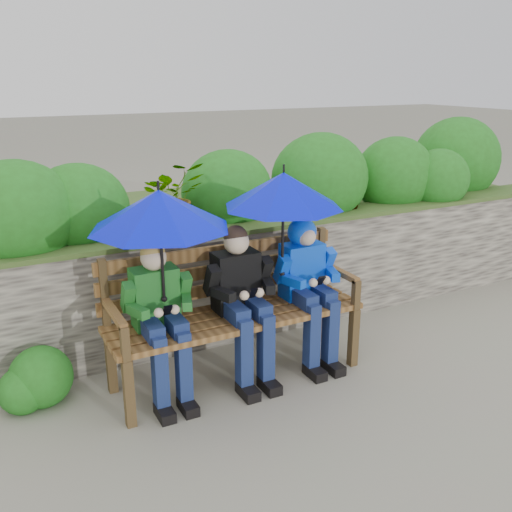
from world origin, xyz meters
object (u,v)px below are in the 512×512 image
boy_left (160,313)px  umbrella_right (283,190)px  boy_middle (242,295)px  umbrella_left (159,210)px  park_bench (232,304)px  boy_right (308,278)px

boy_left → umbrella_right: bearing=1.3°
boy_left → boy_middle: 0.65m
umbrella_left → umbrella_right: bearing=1.7°
boy_middle → umbrella_left: 0.96m
boy_middle → umbrella_right: umbrella_right is taller
park_bench → umbrella_left: umbrella_left is taller
park_bench → boy_middle: 0.14m
boy_right → umbrella_right: 0.77m
park_bench → umbrella_right: size_ratio=2.16×
park_bench → boy_right: (0.63, -0.09, 0.13)m
park_bench → boy_middle: boy_middle is taller
boy_left → boy_right: size_ratio=0.98×
boy_left → umbrella_right: (1.01, 0.02, 0.79)m
boy_right → umbrella_left: size_ratio=1.23×
boy_right → umbrella_left: (-1.21, -0.02, 0.70)m
park_bench → umbrella_right: 0.96m
boy_left → umbrella_left: umbrella_left is taller
boy_left → boy_right: bearing=0.5°
park_bench → boy_middle: (0.04, -0.10, 0.10)m
boy_right → umbrella_right: size_ratio=1.31×
umbrella_left → boy_left: bearing=171.4°
boy_middle → umbrella_left: size_ratio=1.25×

